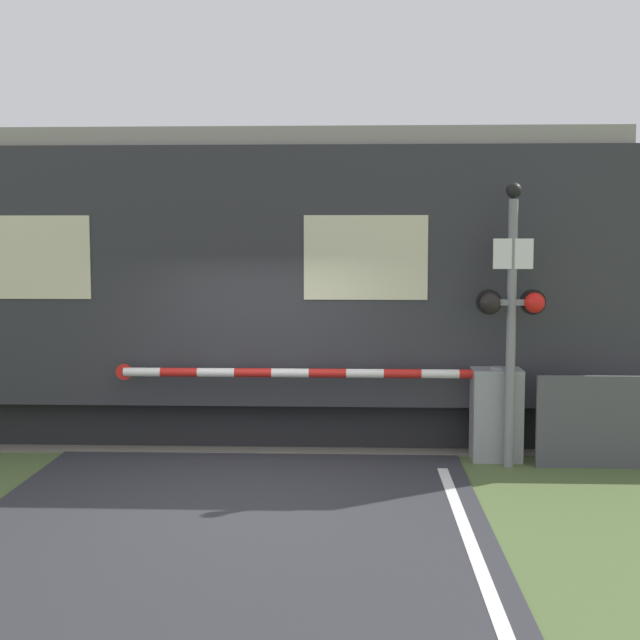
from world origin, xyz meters
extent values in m
plane|color=#4C6033|center=(0.00, 0.00, 0.00)|extent=(80.00, 80.00, 0.00)
cube|color=#666056|center=(0.00, 3.26, 0.01)|extent=(36.00, 3.20, 0.03)
cube|color=#595451|center=(0.00, 2.54, 0.08)|extent=(36.00, 0.08, 0.10)
cube|color=#595451|center=(0.00, 3.98, 0.08)|extent=(36.00, 0.08, 0.10)
cube|color=black|center=(-2.88, 3.26, 0.30)|extent=(14.07, 2.56, 0.60)
cube|color=#2D2D33|center=(-2.88, 3.26, 2.23)|extent=(15.29, 3.01, 3.26)
cube|color=gray|center=(-2.88, 3.26, 3.98)|extent=(14.99, 2.77, 0.24)
cube|color=beige|center=(1.32, 1.74, 2.47)|extent=(1.53, 0.02, 1.04)
cube|color=beige|center=(-2.88, 1.74, 2.47)|extent=(1.53, 0.02, 1.04)
cube|color=gray|center=(2.92, 1.53, 0.56)|extent=(0.60, 0.44, 1.13)
cylinder|color=gray|center=(2.92, 1.53, 1.06)|extent=(0.16, 0.16, 0.18)
cylinder|color=red|center=(2.69, 1.53, 1.06)|extent=(0.46, 0.11, 0.11)
cylinder|color=white|center=(2.23, 1.53, 1.06)|extent=(0.46, 0.11, 0.11)
cylinder|color=red|center=(1.78, 1.53, 1.06)|extent=(0.46, 0.11, 0.11)
cylinder|color=white|center=(1.32, 1.53, 1.06)|extent=(0.46, 0.11, 0.11)
cylinder|color=red|center=(0.86, 1.53, 1.06)|extent=(0.46, 0.11, 0.11)
cylinder|color=white|center=(0.40, 1.53, 1.06)|extent=(0.46, 0.11, 0.11)
cylinder|color=red|center=(-0.06, 1.53, 1.06)|extent=(0.46, 0.11, 0.11)
cylinder|color=white|center=(-0.52, 1.53, 1.06)|extent=(0.46, 0.11, 0.11)
cylinder|color=red|center=(-0.98, 1.53, 1.06)|extent=(0.46, 0.11, 0.11)
cylinder|color=white|center=(-1.44, 1.53, 1.06)|extent=(0.46, 0.11, 0.11)
cylinder|color=red|center=(-1.67, 1.53, 1.06)|extent=(0.20, 0.02, 0.20)
cylinder|color=gray|center=(3.03, 1.20, 1.58)|extent=(0.11, 0.11, 3.16)
cube|color=gray|center=(3.03, 1.20, 1.96)|extent=(0.64, 0.07, 0.07)
sphere|color=black|center=(2.77, 1.15, 1.96)|extent=(0.24, 0.24, 0.24)
sphere|color=red|center=(3.29, 1.15, 1.96)|extent=(0.24, 0.24, 0.24)
cylinder|color=black|center=(2.77, 1.26, 1.96)|extent=(0.30, 0.06, 0.30)
cylinder|color=black|center=(3.29, 1.26, 1.96)|extent=(0.30, 0.06, 0.30)
cube|color=white|center=(3.03, 1.16, 2.53)|extent=(0.46, 0.02, 0.35)
sphere|color=black|center=(3.03, 1.20, 3.26)|extent=(0.18, 0.18, 0.18)
camera|label=1|loc=(1.20, -9.28, 2.70)|focal=50.00mm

